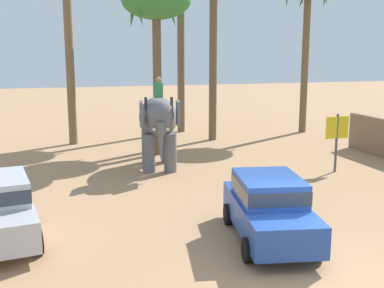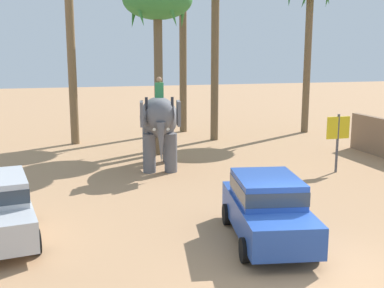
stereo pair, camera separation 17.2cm
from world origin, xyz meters
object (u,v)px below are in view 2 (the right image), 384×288
Objects in this scene: car_sedan_foreground at (267,206)px; elephant_with_mahout at (159,122)px; palm_tree_leaning_seaward at (158,5)px; signboard_yellow at (338,132)px.

elephant_with_mahout is at bearing 96.72° from car_sedan_foreground.
palm_tree_leaning_seaward reaches higher than car_sedan_foreground.
car_sedan_foreground is 8.28m from signboard_yellow.
elephant_with_mahout is at bearing 158.49° from signboard_yellow.
palm_tree_leaning_seaward is at bearing 77.93° from elephant_with_mahout.
elephant_with_mahout is 7.33m from signboard_yellow.
car_sedan_foreground is at bearing -134.73° from signboard_yellow.
elephant_with_mahout reaches higher than signboard_yellow.
signboard_yellow is (5.80, 5.86, 0.76)m from car_sedan_foreground.
palm_tree_leaning_seaward reaches higher than signboard_yellow.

